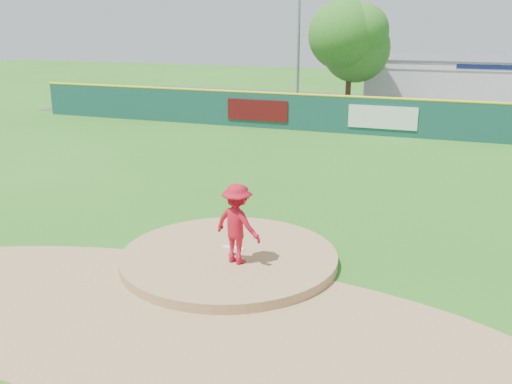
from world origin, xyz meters
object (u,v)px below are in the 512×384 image
(pitcher, at_px, (237,224))
(van, at_px, (406,112))
(pool_building_grp, at_px, (478,82))
(deciduous_tree, at_px, (350,42))
(light_pole_left, at_px, (299,18))
(playground_slide, at_px, (186,99))

(pitcher, distance_m, van, 22.93)
(pool_building_grp, height_order, deciduous_tree, deciduous_tree)
(van, height_order, light_pole_left, light_pole_left)
(playground_slide, bearing_deg, light_pole_left, 32.60)
(pool_building_grp, xyz_separation_m, deciduous_tree, (-8.00, -6.99, 2.89))
(van, bearing_deg, pool_building_grp, -18.48)
(pitcher, bearing_deg, playground_slide, -43.13)
(pitcher, distance_m, deciduous_tree, 25.75)
(pitcher, height_order, van, pitcher)
(pool_building_grp, distance_m, light_pole_left, 13.72)
(pitcher, height_order, light_pole_left, light_pole_left)
(deciduous_tree, bearing_deg, van, -32.30)
(van, height_order, playground_slide, playground_slide)
(playground_slide, distance_m, light_pole_left, 9.56)
(deciduous_tree, bearing_deg, pool_building_grp, 41.16)
(van, relative_size, pool_building_grp, 0.29)
(pool_building_grp, bearing_deg, playground_slide, -153.61)
(pool_building_grp, bearing_deg, pitcher, -99.78)
(pitcher, relative_size, playground_slide, 0.75)
(van, bearing_deg, deciduous_tree, 61.71)
(pitcher, bearing_deg, deciduous_tree, -67.22)
(pitcher, relative_size, light_pole_left, 0.18)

